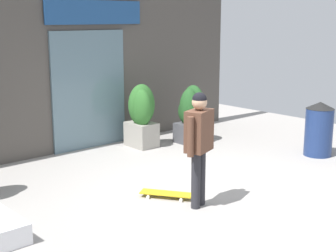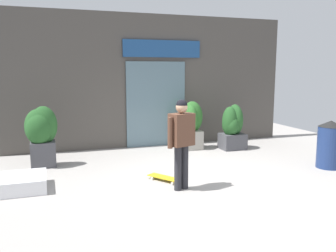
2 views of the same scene
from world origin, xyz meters
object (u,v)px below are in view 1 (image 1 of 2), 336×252
object	(u,v)px
skateboarder	(199,138)
planter_box_left	(191,113)
planter_box_mid	(142,114)
trash_bin	(319,129)
skateboard	(166,194)

from	to	relation	value
skateboarder	planter_box_left	world-z (taller)	skateboarder
planter_box_mid	planter_box_left	bearing A→B (deg)	-22.26
skateboarder	trash_bin	size ratio (longest dim) A/B	1.55
planter_box_mid	trash_bin	world-z (taller)	planter_box_mid
skateboard	trash_bin	bearing A→B (deg)	-126.99
skateboarder	planter_box_left	xyz separation A→B (m)	(2.50, 2.67, -0.37)
planter_box_left	trash_bin	xyz separation A→B (m)	(1.10, -2.37, -0.10)
skateboard	trash_bin	world-z (taller)	trash_bin
planter_box_left	planter_box_mid	size ratio (longest dim) A/B	0.94
planter_box_left	planter_box_mid	world-z (taller)	planter_box_mid
planter_box_mid	trash_bin	distance (m)	3.50
skateboard	trash_bin	size ratio (longest dim) A/B	0.73
skateboarder	planter_box_mid	world-z (taller)	skateboarder
skateboarder	planter_box_mid	bearing A→B (deg)	-44.32
skateboard	skateboarder	bearing A→B (deg)	158.48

